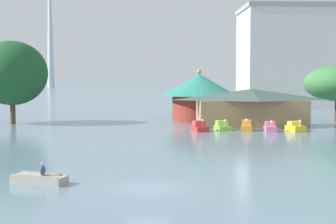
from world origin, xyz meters
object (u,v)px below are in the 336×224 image
(pedal_boat_red, at_px, (200,127))
(boathouse, at_px, (251,107))
(rowboat_with_rower, at_px, (39,179))
(background_building_block, at_px, (318,57))
(pedal_boat_lime, at_px, (222,126))
(green_roof_pavilion, at_px, (199,93))
(shoreline_tree_tall_left, at_px, (12,73))
(pedal_boat_orange, at_px, (246,126))
(pedal_boat_pink, at_px, (270,128))
(pedal_boat_yellow, at_px, (295,127))

(pedal_boat_red, bearing_deg, boathouse, 112.60)
(rowboat_with_rower, height_order, pedal_boat_red, pedal_boat_red)
(pedal_boat_red, xyz_separation_m, background_building_block, (32.90, 52.86, 11.07))
(pedal_boat_lime, bearing_deg, green_roof_pavilion, 173.54)
(pedal_boat_lime, bearing_deg, shoreline_tree_tall_left, -122.12)
(pedal_boat_lime, distance_m, pedal_boat_orange, 3.05)
(pedal_boat_lime, xyz_separation_m, shoreline_tree_tall_left, (-29.36, 10.58, 6.92))
(shoreline_tree_tall_left, relative_size, background_building_block, 0.34)
(pedal_boat_orange, bearing_deg, background_building_block, 163.06)
(pedal_boat_lime, relative_size, boathouse, 0.17)
(shoreline_tree_tall_left, bearing_deg, pedal_boat_pink, -19.50)
(background_building_block, bearing_deg, pedal_boat_pink, -114.27)
(pedal_boat_yellow, height_order, background_building_block, background_building_block)
(pedal_boat_yellow, distance_m, background_building_block, 58.17)
(pedal_boat_pink, height_order, green_roof_pavilion, green_roof_pavilion)
(rowboat_with_rower, height_order, pedal_boat_lime, pedal_boat_lime)
(pedal_boat_yellow, distance_m, boathouse, 8.17)
(pedal_boat_orange, bearing_deg, pedal_boat_red, -75.37)
(boathouse, bearing_deg, pedal_boat_red, -141.00)
(rowboat_with_rower, relative_size, pedal_boat_red, 1.38)
(pedal_boat_yellow, bearing_deg, shoreline_tree_tall_left, -122.39)
(rowboat_with_rower, distance_m, shoreline_tree_tall_left, 45.36)
(pedal_boat_orange, xyz_separation_m, background_building_block, (26.90, 52.40, 11.06))
(pedal_boat_red, distance_m, pedal_boat_yellow, 12.05)
(pedal_boat_lime, height_order, pedal_boat_pink, pedal_boat_pink)
(pedal_boat_red, height_order, pedal_boat_pink, pedal_boat_red)
(pedal_boat_yellow, distance_m, shoreline_tree_tall_left, 40.81)
(shoreline_tree_tall_left, bearing_deg, boathouse, -9.12)
(green_roof_pavilion, height_order, background_building_block, background_building_block)
(pedal_boat_yellow, bearing_deg, pedal_boat_orange, -112.11)
(rowboat_with_rower, height_order, pedal_boat_pink, pedal_boat_pink)
(rowboat_with_rower, height_order, pedal_boat_yellow, pedal_boat_yellow)
(rowboat_with_rower, height_order, green_roof_pavilion, green_roof_pavilion)
(rowboat_with_rower, relative_size, pedal_boat_pink, 1.49)
(rowboat_with_rower, distance_m, pedal_boat_orange, 36.88)
(pedal_boat_lime, bearing_deg, pedal_boat_pink, 59.83)
(green_roof_pavilion, height_order, shoreline_tree_tall_left, shoreline_tree_tall_left)
(pedal_boat_red, height_order, shoreline_tree_tall_left, shoreline_tree_tall_left)
(pedal_boat_pink, bearing_deg, pedal_boat_lime, -103.23)
(pedal_boat_red, xyz_separation_m, pedal_boat_lime, (3.05, 1.21, -0.04))
(pedal_boat_orange, xyz_separation_m, pedal_boat_pink, (2.77, -1.10, -0.04))
(pedal_boat_orange, height_order, pedal_boat_yellow, pedal_boat_orange)
(background_building_block, bearing_deg, boathouse, -118.34)
(pedal_boat_orange, height_order, boathouse, boathouse)
(green_roof_pavilion, bearing_deg, pedal_boat_pink, -66.37)
(rowboat_with_rower, height_order, boathouse, boathouse)
(pedal_boat_pink, distance_m, background_building_block, 59.73)
(pedal_boat_red, distance_m, background_building_block, 63.24)
(pedal_boat_lime, relative_size, pedal_boat_pink, 1.05)
(rowboat_with_rower, xyz_separation_m, pedal_boat_lime, (16.23, 32.25, 0.19))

